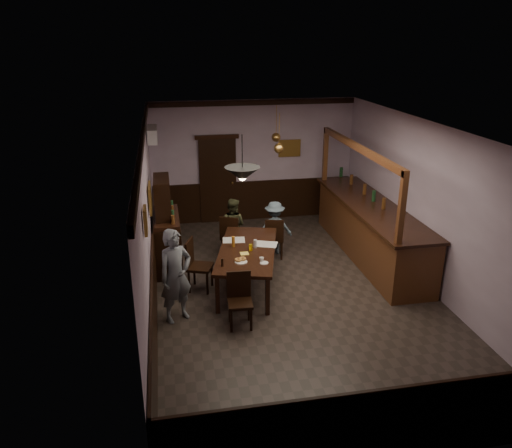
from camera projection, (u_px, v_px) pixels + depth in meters
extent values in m
cube|color=#2D2621|center=(293.00, 292.00, 9.16)|extent=(5.00, 8.00, 0.01)
cube|color=white|center=(298.00, 128.00, 8.09)|extent=(5.00, 8.00, 0.01)
cube|color=#AA93AB|center=(254.00, 161.00, 12.30)|extent=(5.00, 0.01, 3.00)
cube|color=#AA93AB|center=(398.00, 349.00, 4.95)|extent=(5.00, 0.01, 3.00)
cube|color=#AA93AB|center=(148.00, 224.00, 8.19)|extent=(0.01, 8.00, 3.00)
cube|color=#AA93AB|center=(428.00, 206.00, 9.06)|extent=(0.01, 8.00, 3.00)
cube|color=black|center=(247.00, 250.00, 9.14)|extent=(1.52, 2.38, 0.06)
cube|color=black|center=(217.00, 295.00, 8.34)|extent=(0.07, 0.07, 0.69)
cube|color=black|center=(267.00, 296.00, 8.29)|extent=(0.07, 0.07, 0.69)
cube|color=black|center=(231.00, 247.00, 10.25)|extent=(0.07, 0.07, 0.69)
cube|color=black|center=(272.00, 248.00, 10.19)|extent=(0.07, 0.07, 0.69)
cube|color=black|center=(232.00, 237.00, 10.53)|extent=(0.53, 0.53, 0.05)
cube|color=black|center=(229.00, 228.00, 10.27)|extent=(0.38, 0.20, 0.48)
cube|color=black|center=(241.00, 244.00, 10.72)|extent=(0.04, 0.04, 0.41)
cube|color=black|center=(227.00, 243.00, 10.79)|extent=(0.04, 0.04, 0.41)
cube|color=black|center=(237.00, 250.00, 10.42)|extent=(0.04, 0.04, 0.41)
cube|color=black|center=(222.00, 249.00, 10.49)|extent=(0.04, 0.04, 0.41)
cube|color=black|center=(274.00, 239.00, 10.48)|extent=(0.46, 0.46, 0.05)
cube|color=black|center=(274.00, 231.00, 10.23)|extent=(0.38, 0.12, 0.46)
cube|color=black|center=(281.00, 245.00, 10.69)|extent=(0.04, 0.04, 0.39)
cube|color=black|center=(267.00, 245.00, 10.70)|extent=(0.04, 0.04, 0.39)
cube|color=black|center=(281.00, 251.00, 10.40)|extent=(0.04, 0.04, 0.39)
cube|color=black|center=(267.00, 251.00, 10.41)|extent=(0.04, 0.04, 0.39)
cube|color=black|center=(240.00, 303.00, 7.94)|extent=(0.41, 0.41, 0.05)
cube|color=black|center=(239.00, 284.00, 8.01)|extent=(0.39, 0.06, 0.46)
cube|color=black|center=(231.00, 321.00, 7.85)|extent=(0.04, 0.04, 0.40)
cube|color=black|center=(251.00, 320.00, 7.89)|extent=(0.04, 0.04, 0.40)
cube|color=black|center=(230.00, 311.00, 8.14)|extent=(0.04, 0.04, 0.40)
cube|color=black|center=(249.00, 309.00, 8.18)|extent=(0.04, 0.04, 0.40)
cube|color=black|center=(200.00, 267.00, 9.10)|extent=(0.54, 0.54, 0.05)
cube|color=black|center=(189.00, 253.00, 9.03)|extent=(0.18, 0.41, 0.50)
cube|color=black|center=(207.00, 284.00, 9.00)|extent=(0.04, 0.04, 0.43)
cube|color=black|center=(212.00, 275.00, 9.31)|extent=(0.04, 0.04, 0.43)
cube|color=black|center=(189.00, 282.00, 9.05)|extent=(0.04, 0.04, 0.43)
cube|color=black|center=(194.00, 274.00, 9.37)|extent=(0.04, 0.04, 0.43)
imported|color=slate|center=(176.00, 276.00, 8.01)|extent=(0.69, 0.61, 1.59)
imported|color=#404328|center=(232.00, 226.00, 10.65)|extent=(0.74, 0.70, 1.21)
imported|color=slate|center=(275.00, 228.00, 10.60)|extent=(0.79, 0.52, 1.16)
cube|color=silver|center=(234.00, 240.00, 9.51)|extent=(0.45, 0.35, 0.01)
cube|color=silver|center=(266.00, 244.00, 9.32)|extent=(0.50, 0.43, 0.01)
cube|color=#FEE35D|center=(244.00, 253.00, 8.93)|extent=(0.18, 0.18, 0.00)
cylinder|color=white|center=(264.00, 263.00, 8.55)|extent=(0.15, 0.15, 0.01)
imported|color=white|center=(262.00, 259.00, 8.58)|extent=(0.10, 0.10, 0.07)
cylinder|color=white|center=(241.00, 262.00, 8.59)|extent=(0.22, 0.22, 0.01)
torus|color=#C68C47|center=(238.00, 260.00, 8.60)|extent=(0.13, 0.13, 0.04)
torus|color=#C68C47|center=(243.00, 259.00, 8.64)|extent=(0.13, 0.13, 0.04)
cylinder|color=yellow|center=(251.00, 248.00, 9.03)|extent=(0.07, 0.07, 0.12)
cylinder|color=#BF721E|center=(233.00, 242.00, 9.19)|extent=(0.06, 0.06, 0.20)
cylinder|color=silver|center=(255.00, 244.00, 9.17)|extent=(0.06, 0.06, 0.15)
cylinder|color=black|center=(222.00, 262.00, 8.42)|extent=(0.04, 0.04, 0.14)
cube|color=black|center=(168.00, 243.00, 10.01)|extent=(0.50, 1.41, 1.00)
cube|color=black|center=(166.00, 217.00, 9.82)|extent=(0.48, 1.36, 0.08)
cube|color=black|center=(162.00, 198.00, 9.66)|extent=(0.30, 0.90, 0.80)
cube|color=#502415|center=(370.00, 231.00, 10.48)|extent=(0.90, 4.19, 1.10)
cube|color=black|center=(372.00, 206.00, 10.28)|extent=(1.00, 4.29, 0.06)
cube|color=#502415|center=(359.00, 148.00, 9.78)|extent=(0.10, 4.09, 0.12)
cube|color=#502415|center=(401.00, 209.00, 8.15)|extent=(0.10, 0.10, 1.30)
cube|color=#502415|center=(325.00, 155.00, 11.82)|extent=(0.10, 0.10, 1.30)
cube|color=black|center=(218.00, 181.00, 12.26)|extent=(0.90, 0.06, 2.10)
cube|color=white|center=(152.00, 134.00, 10.54)|extent=(0.20, 0.85, 0.30)
cube|color=olive|center=(145.00, 221.00, 6.50)|extent=(0.04, 0.28, 0.36)
cube|color=olive|center=(150.00, 198.00, 8.87)|extent=(0.04, 0.62, 0.48)
cube|color=olive|center=(290.00, 148.00, 12.31)|extent=(0.55, 0.04, 0.42)
cylinder|color=black|center=(242.00, 154.00, 7.69)|extent=(0.02, 0.02, 0.62)
cone|color=black|center=(242.00, 174.00, 7.80)|extent=(0.56, 0.56, 0.22)
sphere|color=#FFD88C|center=(242.00, 177.00, 7.82)|extent=(0.12, 0.12, 0.12)
cylinder|color=#BF8C3F|center=(279.00, 131.00, 9.82)|extent=(0.02, 0.02, 0.70)
cone|color=#BF8C3F|center=(279.00, 148.00, 9.95)|extent=(0.20, 0.20, 0.22)
sphere|color=#FFD88C|center=(279.00, 151.00, 9.97)|extent=(0.12, 0.12, 0.12)
cylinder|color=#BF8C3F|center=(276.00, 121.00, 10.89)|extent=(0.02, 0.02, 0.70)
cone|color=#BF8C3F|center=(276.00, 137.00, 11.02)|extent=(0.20, 0.20, 0.22)
sphere|color=#FFD88C|center=(276.00, 140.00, 11.03)|extent=(0.12, 0.12, 0.12)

